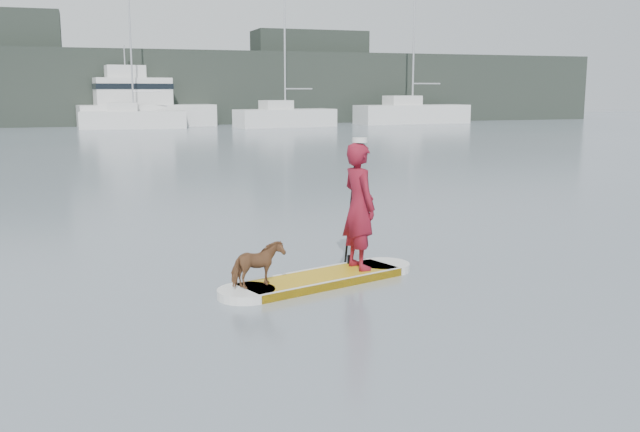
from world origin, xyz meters
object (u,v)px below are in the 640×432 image
object	(u,v)px
paddler	(359,206)
dog	(258,265)
sailboat_e	(285,116)
sailboat_f	(411,112)
sailboat_d	(133,118)
paddleboard	(320,279)
motor_yacht_a	(141,104)

from	to	relation	value
paddler	dog	distance (m)	1.90
sailboat_e	sailboat_f	world-z (taller)	sailboat_f
sailboat_d	sailboat_e	xyz separation A→B (m)	(11.19, -1.54, 0.00)
paddleboard	dog	size ratio (longest dim) A/B	4.29
paddler	dog	world-z (taller)	paddler
dog	motor_yacht_a	size ratio (longest dim) A/B	0.07
motor_yacht_a	sailboat_f	bearing A→B (deg)	-10.06
sailboat_d	dog	bearing A→B (deg)	-85.49
paddleboard	paddler	bearing A→B (deg)	-0.00
dog	sailboat_d	world-z (taller)	sailboat_d
paddler	sailboat_d	xyz separation A→B (m)	(-0.05, 44.85, -0.28)
paddler	paddleboard	bearing A→B (deg)	99.65
dog	motor_yacht_a	world-z (taller)	motor_yacht_a
paddleboard	sailboat_f	distance (m)	51.38
paddleboard	paddler	distance (m)	1.25
sailboat_e	sailboat_f	distance (m)	11.94
paddler	sailboat_f	xyz separation A→B (m)	(22.90, 45.41, -0.08)
paddleboard	sailboat_e	distance (m)	45.11
dog	sailboat_d	size ratio (longest dim) A/B	0.07
sailboat_e	paddler	bearing A→B (deg)	-113.83
paddler	motor_yacht_a	world-z (taller)	motor_yacht_a
dog	sailboat_d	xyz separation A→B (m)	(1.66, 45.39, 0.37)
motor_yacht_a	paddler	bearing A→B (deg)	-95.95
dog	sailboat_d	bearing A→B (deg)	-21.41
paddler	dog	xyz separation A→B (m)	(-1.71, -0.55, -0.64)
dog	sailboat_e	size ratio (longest dim) A/B	0.07
sailboat_f	paddler	bearing A→B (deg)	-121.05
paddler	dog	bearing A→B (deg)	99.65
paddleboard	sailboat_f	bearing A→B (deg)	44.94
dog	motor_yacht_a	xyz separation A→B (m)	(2.47, 47.91, 1.30)
sailboat_f	paddleboard	bearing A→B (deg)	-121.64
paddleboard	sailboat_f	xyz separation A→B (m)	(23.59, 45.63, 0.93)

